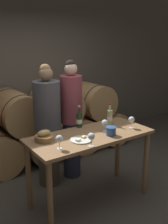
# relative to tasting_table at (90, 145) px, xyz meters

# --- Properties ---
(ground_plane) EXTENTS (10.00, 10.00, 0.00)m
(ground_plane) POSITION_rel_tasting_table_xyz_m (0.00, 0.00, -0.78)
(ground_plane) COLOR #4C473F
(stone_wall_back) EXTENTS (10.00, 0.12, 3.20)m
(stone_wall_back) POSITION_rel_tasting_table_xyz_m (0.00, 2.14, 0.82)
(stone_wall_back) COLOR #60594F
(stone_wall_back) RESTS_ON ground_plane
(barrel_stack) EXTENTS (3.59, 0.94, 1.24)m
(barrel_stack) POSITION_rel_tasting_table_xyz_m (0.00, 1.55, -0.20)
(barrel_stack) COLOR tan
(barrel_stack) RESTS_ON ground_plane
(tasting_table) EXTENTS (1.54, 0.68, 0.92)m
(tasting_table) POSITION_rel_tasting_table_xyz_m (0.00, 0.00, 0.00)
(tasting_table) COLOR olive
(tasting_table) RESTS_ON ground_plane
(person_left) EXTENTS (0.37, 0.37, 1.73)m
(person_left) POSITION_rel_tasting_table_xyz_m (-0.23, 0.69, 0.09)
(person_left) COLOR #4C4238
(person_left) RESTS_ON ground_plane
(person_right) EXTENTS (0.31, 0.31, 1.76)m
(person_right) POSITION_rel_tasting_table_xyz_m (0.16, 0.69, 0.12)
(person_right) COLOR #2D334C
(person_right) RESTS_ON ground_plane
(wine_bottle_red) EXTENTS (0.08, 0.08, 0.29)m
(wine_bottle_red) POSITION_rel_tasting_table_xyz_m (0.04, 0.30, 0.24)
(wine_bottle_red) COLOR #193819
(wine_bottle_red) RESTS_ON tasting_table
(wine_bottle_white) EXTENTS (0.08, 0.08, 0.29)m
(wine_bottle_white) POSITION_rel_tasting_table_xyz_m (0.44, 0.16, 0.24)
(wine_bottle_white) COLOR #ADBC7F
(wine_bottle_white) RESTS_ON tasting_table
(blue_crock) EXTENTS (0.13, 0.13, 0.10)m
(blue_crock) POSITION_rel_tasting_table_xyz_m (0.19, -0.16, 0.20)
(blue_crock) COLOR #335693
(blue_crock) RESTS_ON tasting_table
(bread_basket) EXTENTS (0.21, 0.21, 0.13)m
(bread_basket) POSITION_rel_tasting_table_xyz_m (-0.55, 0.14, 0.19)
(bread_basket) COLOR olive
(bread_basket) RESTS_ON tasting_table
(cheese_plate) EXTENTS (0.25, 0.25, 0.04)m
(cheese_plate) POSITION_rel_tasting_table_xyz_m (-0.20, -0.10, 0.15)
(cheese_plate) COLOR white
(cheese_plate) RESTS_ON tasting_table
(wine_glass_far_left) EXTENTS (0.08, 0.08, 0.15)m
(wine_glass_far_left) POSITION_rel_tasting_table_xyz_m (-0.52, -0.16, 0.25)
(wine_glass_far_left) COLOR white
(wine_glass_far_left) RESTS_ON tasting_table
(wine_glass_left) EXTENTS (0.08, 0.08, 0.15)m
(wine_glass_left) POSITION_rel_tasting_table_xyz_m (-0.20, -0.30, 0.25)
(wine_glass_left) COLOR white
(wine_glass_left) RESTS_ON tasting_table
(wine_glass_center) EXTENTS (0.08, 0.08, 0.15)m
(wine_glass_center) POSITION_rel_tasting_table_xyz_m (0.21, -0.02, 0.25)
(wine_glass_center) COLOR white
(wine_glass_center) RESTS_ON tasting_table
(wine_glass_right) EXTENTS (0.08, 0.08, 0.15)m
(wine_glass_right) POSITION_rel_tasting_table_xyz_m (0.58, -0.11, 0.25)
(wine_glass_right) COLOR white
(wine_glass_right) RESTS_ON tasting_table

